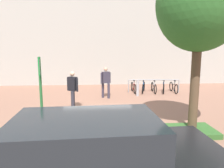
{
  "coord_description": "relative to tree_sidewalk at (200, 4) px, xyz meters",
  "views": [
    {
      "loc": [
        -0.03,
        -8.44,
        2.64
      ],
      "look_at": [
        0.7,
        1.39,
        1.03
      ],
      "focal_mm": 33.41,
      "sensor_mm": 36.0,
      "label": 1
    }
  ],
  "objects": [
    {
      "name": "car_black_suv",
      "position": [
        -3.1,
        -2.94,
        -3.21
      ],
      "size": [
        4.37,
        2.16,
        1.54
      ],
      "color": "black",
      "rests_on": "ground"
    },
    {
      "name": "parking_sign_post",
      "position": [
        -4.7,
        -0.09,
        -2.37
      ],
      "size": [
        0.09,
        0.36,
        2.45
      ],
      "color": "#2D7238",
      "rests_on": "ground"
    },
    {
      "name": "person_suited_dark",
      "position": [
        -4.14,
        3.0,
        -2.98
      ],
      "size": [
        0.52,
        0.45,
        1.72
      ],
      "color": "#2D2D38",
      "rests_on": "ground"
    },
    {
      "name": "bike_rack_cluster",
      "position": [
        0.49,
        6.42,
        -3.62
      ],
      "size": [
        3.2,
        1.75,
        0.83
      ],
      "color": "#99999E",
      "rests_on": "ground"
    },
    {
      "name": "bike_at_sign",
      "position": [
        -4.62,
        -0.03,
        -3.62
      ],
      "size": [
        1.66,
        0.46,
        0.86
      ],
      "color": "black",
      "rests_on": "ground"
    },
    {
      "name": "ground_plane",
      "position": [
        -3.03,
        2.21,
        -3.97
      ],
      "size": [
        60.0,
        60.0,
        0.0
      ],
      "primitive_type": "plane",
      "color": "#936651"
    },
    {
      "name": "planter_strip",
      "position": [
        -2.83,
        -0.09,
        -3.89
      ],
      "size": [
        7.0,
        1.1,
        0.16
      ],
      "primitive_type": "cube",
      "color": "#336028",
      "rests_on": "ground"
    },
    {
      "name": "building_facade",
      "position": [
        -3.03,
        10.26,
        1.03
      ],
      "size": [
        28.0,
        1.2,
        10.0
      ],
      "primitive_type": "cube",
      "color": "#B2ADA3",
      "rests_on": "ground"
    },
    {
      "name": "tree_sidewalk",
      "position": [
        0.0,
        0.0,
        0.0
      ],
      "size": [
        2.58,
        2.58,
        5.42
      ],
      "color": "brown",
      "rests_on": "ground"
    },
    {
      "name": "bollard_steel",
      "position": [
        -0.71,
        5.47,
        -3.52
      ],
      "size": [
        0.16,
        0.16,
        0.9
      ],
      "primitive_type": "cylinder",
      "color": "#ADADB2",
      "rests_on": "ground"
    },
    {
      "name": "person_suited_navy",
      "position": [
        -2.57,
        5.13,
        -2.98
      ],
      "size": [
        0.56,
        0.39,
        1.72
      ],
      "color": "#383342",
      "rests_on": "ground"
    }
  ]
}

